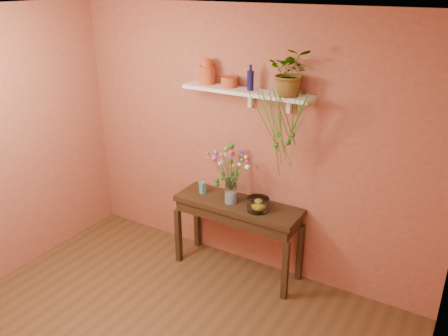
{
  "coord_description": "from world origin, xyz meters",
  "views": [
    {
      "loc": [
        2.05,
        -1.88,
        2.91
      ],
      "look_at": [
        0.0,
        1.55,
        1.25
      ],
      "focal_mm": 36.94,
      "sensor_mm": 36.0,
      "label": 1
    }
  ],
  "objects_px": {
    "spider_plant": "(291,72)",
    "glass_bowl": "(258,205)",
    "blue_bottle": "(250,80)",
    "terracotta_jug": "(207,72)",
    "bouquet": "(230,163)",
    "glass_vase": "(231,193)",
    "sideboard": "(238,213)"
  },
  "relations": [
    {
      "from": "spider_plant",
      "to": "glass_bowl",
      "type": "height_order",
      "value": "spider_plant"
    },
    {
      "from": "blue_bottle",
      "to": "spider_plant",
      "type": "distance_m",
      "value": 0.42
    },
    {
      "from": "terracotta_jug",
      "to": "bouquet",
      "type": "xyz_separation_m",
      "value": [
        0.34,
        -0.14,
        -0.84
      ]
    },
    {
      "from": "terracotta_jug",
      "to": "glass_bowl",
      "type": "relative_size",
      "value": 1.16
    },
    {
      "from": "spider_plant",
      "to": "bouquet",
      "type": "distance_m",
      "value": 1.08
    },
    {
      "from": "bouquet",
      "to": "glass_vase",
      "type": "bearing_deg",
      "value": -33.72
    },
    {
      "from": "glass_bowl",
      "to": "terracotta_jug",
      "type": "bearing_deg",
      "value": 166.16
    },
    {
      "from": "glass_bowl",
      "to": "sideboard",
      "type": "bearing_deg",
      "value": 170.09
    },
    {
      "from": "terracotta_jug",
      "to": "spider_plant",
      "type": "bearing_deg",
      "value": -1.89
    },
    {
      "from": "sideboard",
      "to": "terracotta_jug",
      "type": "height_order",
      "value": "terracotta_jug"
    },
    {
      "from": "spider_plant",
      "to": "glass_vase",
      "type": "bearing_deg",
      "value": -166.02
    },
    {
      "from": "sideboard",
      "to": "glass_vase",
      "type": "xyz_separation_m",
      "value": [
        -0.06,
        -0.04,
        0.22
      ]
    },
    {
      "from": "bouquet",
      "to": "sideboard",
      "type": "bearing_deg",
      "value": 12.36
    },
    {
      "from": "bouquet",
      "to": "glass_bowl",
      "type": "xyz_separation_m",
      "value": [
        0.34,
        -0.02,
        -0.36
      ]
    },
    {
      "from": "terracotta_jug",
      "to": "bouquet",
      "type": "distance_m",
      "value": 0.91
    },
    {
      "from": "glass_vase",
      "to": "sideboard",
      "type": "bearing_deg",
      "value": 30.77
    },
    {
      "from": "glass_vase",
      "to": "bouquet",
      "type": "relative_size",
      "value": 0.5
    },
    {
      "from": "spider_plant",
      "to": "glass_vase",
      "type": "relative_size",
      "value": 1.66
    },
    {
      "from": "sideboard",
      "to": "glass_bowl",
      "type": "height_order",
      "value": "glass_bowl"
    },
    {
      "from": "sideboard",
      "to": "bouquet",
      "type": "distance_m",
      "value": 0.54
    },
    {
      "from": "spider_plant",
      "to": "glass_vase",
      "type": "height_order",
      "value": "spider_plant"
    },
    {
      "from": "bouquet",
      "to": "glass_bowl",
      "type": "relative_size",
      "value": 2.34
    },
    {
      "from": "bouquet",
      "to": "glass_bowl",
      "type": "height_order",
      "value": "bouquet"
    },
    {
      "from": "blue_bottle",
      "to": "bouquet",
      "type": "distance_m",
      "value": 0.84
    },
    {
      "from": "terracotta_jug",
      "to": "spider_plant",
      "type": "distance_m",
      "value": 0.89
    },
    {
      "from": "terracotta_jug",
      "to": "blue_bottle",
      "type": "xyz_separation_m",
      "value": [
        0.48,
        -0.02,
        -0.02
      ]
    },
    {
      "from": "blue_bottle",
      "to": "glass_bowl",
      "type": "relative_size",
      "value": 1.09
    },
    {
      "from": "bouquet",
      "to": "glass_bowl",
      "type": "distance_m",
      "value": 0.49
    },
    {
      "from": "glass_vase",
      "to": "terracotta_jug",
      "type": "bearing_deg",
      "value": 156.43
    },
    {
      "from": "terracotta_jug",
      "to": "glass_vase",
      "type": "distance_m",
      "value": 1.22
    },
    {
      "from": "sideboard",
      "to": "bouquet",
      "type": "bearing_deg",
      "value": -167.64
    },
    {
      "from": "sideboard",
      "to": "blue_bottle",
      "type": "height_order",
      "value": "blue_bottle"
    }
  ]
}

